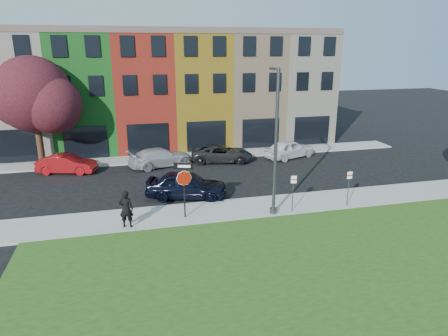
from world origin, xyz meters
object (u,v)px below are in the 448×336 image
object	(u,v)px
stop_sign	(184,179)
sedan_near	(186,185)
man	(126,209)
street_lamp	(275,143)

from	to	relation	value
stop_sign	sedan_near	distance (m)	3.53
man	street_lamp	distance (m)	8.47
stop_sign	street_lamp	size ratio (longest dim) A/B	0.39
stop_sign	street_lamp	world-z (taller)	street_lamp
sedan_near	man	bearing A→B (deg)	152.49
stop_sign	sedan_near	world-z (taller)	stop_sign
stop_sign	sedan_near	size ratio (longest dim) A/B	0.58
stop_sign	street_lamp	xyz separation A→B (m)	(4.88, -0.40, 1.78)
man	sedan_near	bearing A→B (deg)	-121.54
street_lamp	stop_sign	bearing A→B (deg)	-173.08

